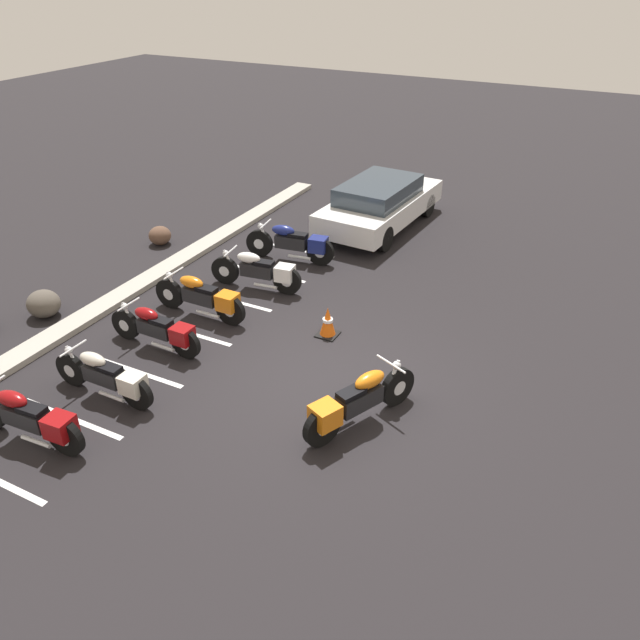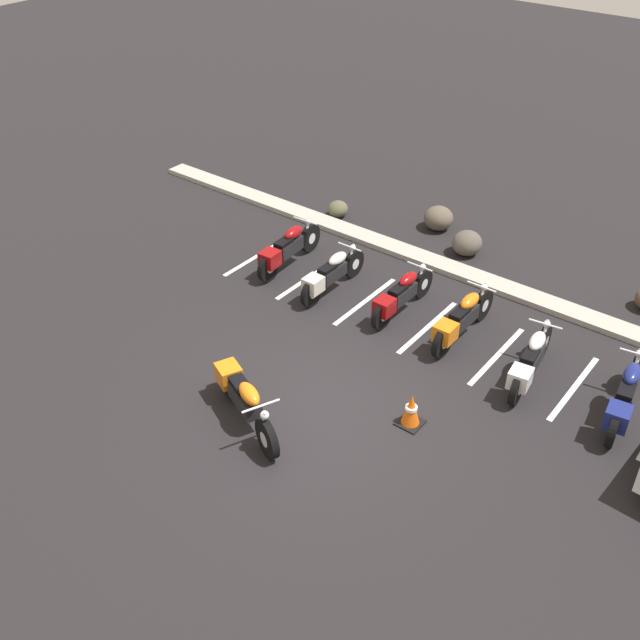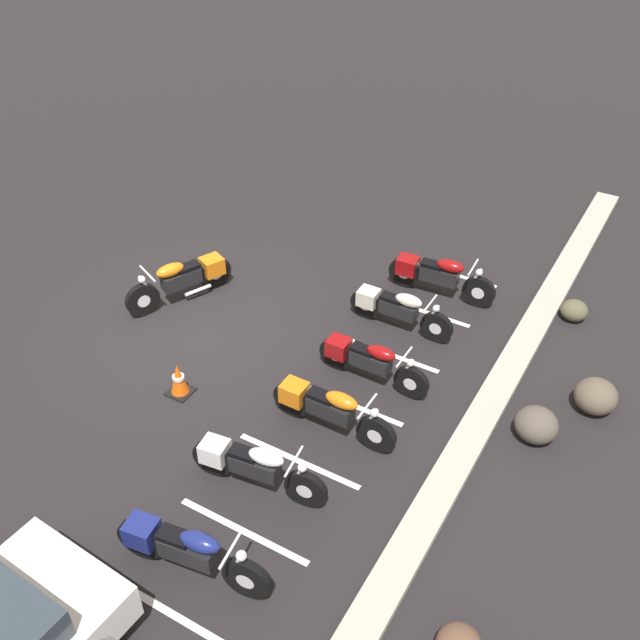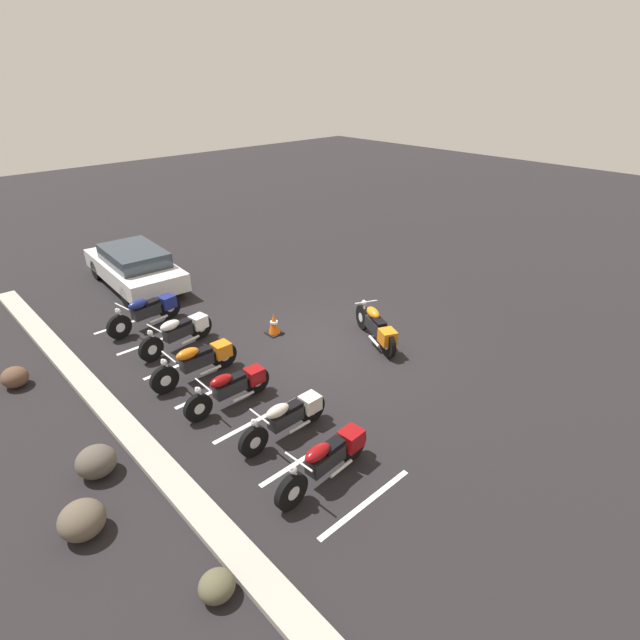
# 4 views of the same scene
# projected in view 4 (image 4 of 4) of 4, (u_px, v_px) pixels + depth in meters

# --- Properties ---
(ground) EXTENTS (60.00, 60.00, 0.00)m
(ground) POSITION_uv_depth(u_px,v_px,m) (332.00, 343.00, 12.85)
(ground) COLOR black
(motorcycle_orange_featured) EXTENTS (2.08, 1.08, 0.88)m
(motorcycle_orange_featured) POSITION_uv_depth(u_px,v_px,m) (377.00, 327.00, 12.63)
(motorcycle_orange_featured) COLOR black
(motorcycle_orange_featured) RESTS_ON ground
(parked_bike_0) EXTENTS (0.61, 2.16, 0.85)m
(parked_bike_0) POSITION_uv_depth(u_px,v_px,m) (328.00, 458.00, 8.45)
(parked_bike_0) COLOR black
(parked_bike_0) RESTS_ON ground
(parked_bike_1) EXTENTS (0.57, 2.03, 0.80)m
(parked_bike_1) POSITION_uv_depth(u_px,v_px,m) (288.00, 417.00, 9.48)
(parked_bike_1) COLOR black
(parked_bike_1) RESTS_ON ground
(parked_bike_2) EXTENTS (0.57, 2.03, 0.80)m
(parked_bike_2) POSITION_uv_depth(u_px,v_px,m) (232.00, 387.00, 10.36)
(parked_bike_2) COLOR black
(parked_bike_2) RESTS_ON ground
(parked_bike_3) EXTENTS (0.60, 2.15, 0.85)m
(parked_bike_3) POSITION_uv_depth(u_px,v_px,m) (199.00, 360.00, 11.24)
(parked_bike_3) COLOR black
(parked_bike_3) RESTS_ON ground
(parked_bike_4) EXTENTS (0.66, 2.11, 0.83)m
(parked_bike_4) POSITION_uv_depth(u_px,v_px,m) (180.00, 331.00, 12.48)
(parked_bike_4) COLOR black
(parked_bike_4) RESTS_ON ground
(parked_bike_5) EXTENTS (0.70, 2.21, 0.87)m
(parked_bike_5) POSITION_uv_depth(u_px,v_px,m) (148.00, 311.00, 13.49)
(parked_bike_5) COLOR black
(parked_bike_5) RESTS_ON ground
(car_white) EXTENTS (4.41, 2.07, 1.29)m
(car_white) POSITION_uv_depth(u_px,v_px,m) (135.00, 266.00, 15.89)
(car_white) COLOR black
(car_white) RESTS_ON ground
(concrete_curb) EXTENTS (18.00, 0.50, 0.12)m
(concrete_curb) POSITION_uv_depth(u_px,v_px,m) (131.00, 435.00, 9.57)
(concrete_curb) COLOR #A8A399
(concrete_curb) RESTS_ON ground
(landscape_rock_0) EXTENTS (0.80, 0.82, 0.56)m
(landscape_rock_0) POSITION_uv_depth(u_px,v_px,m) (96.00, 462.00, 8.61)
(landscape_rock_0) COLOR #524A42
(landscape_rock_0) RESTS_ON ground
(landscape_rock_1) EXTENTS (0.82, 0.82, 0.56)m
(landscape_rock_1) POSITION_uv_depth(u_px,v_px,m) (82.00, 520.00, 7.51)
(landscape_rock_1) COLOR brown
(landscape_rock_1) RESTS_ON ground
(landscape_rock_2) EXTENTS (0.70, 0.69, 0.46)m
(landscape_rock_2) POSITION_uv_depth(u_px,v_px,m) (15.00, 377.00, 11.03)
(landscape_rock_2) COLOR brown
(landscape_rock_2) RESTS_ON ground
(landscape_rock_3) EXTENTS (0.52, 0.54, 0.40)m
(landscape_rock_3) POSITION_uv_depth(u_px,v_px,m) (217.00, 586.00, 6.64)
(landscape_rock_3) COLOR brown
(landscape_rock_3) RESTS_ON ground
(traffic_cone) EXTENTS (0.40, 0.40, 0.61)m
(traffic_cone) POSITION_uv_depth(u_px,v_px,m) (274.00, 324.00, 13.19)
(traffic_cone) COLOR black
(traffic_cone) RESTS_ON ground
(stall_line_0) EXTENTS (0.10, 2.10, 0.00)m
(stall_line_0) POSITION_uv_depth(u_px,v_px,m) (366.00, 503.00, 8.15)
(stall_line_0) COLOR white
(stall_line_0) RESTS_ON ground
(stall_line_1) EXTENTS (0.10, 2.10, 0.00)m
(stall_line_1) POSITION_uv_depth(u_px,v_px,m) (306.00, 457.00, 9.11)
(stall_line_1) COLOR white
(stall_line_1) RESTS_ON ground
(stall_line_2) EXTENTS (0.10, 2.10, 0.00)m
(stall_line_2) POSITION_uv_depth(u_px,v_px,m) (258.00, 420.00, 10.07)
(stall_line_2) COLOR white
(stall_line_2) RESTS_ON ground
(stall_line_3) EXTENTS (0.10, 2.10, 0.00)m
(stall_line_3) POSITION_uv_depth(u_px,v_px,m) (218.00, 389.00, 11.03)
(stall_line_3) COLOR white
(stall_line_3) RESTS_ON ground
(stall_line_4) EXTENTS (0.10, 2.10, 0.00)m
(stall_line_4) POSITION_uv_depth(u_px,v_px,m) (185.00, 363.00, 12.00)
(stall_line_4) COLOR white
(stall_line_4) RESTS_ON ground
(stall_line_5) EXTENTS (0.10, 2.10, 0.00)m
(stall_line_5) POSITION_uv_depth(u_px,v_px,m) (156.00, 341.00, 12.96)
(stall_line_5) COLOR white
(stall_line_5) RESTS_ON ground
(stall_line_6) EXTENTS (0.10, 2.10, 0.00)m
(stall_line_6) POSITION_uv_depth(u_px,v_px,m) (132.00, 322.00, 13.92)
(stall_line_6) COLOR white
(stall_line_6) RESTS_ON ground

